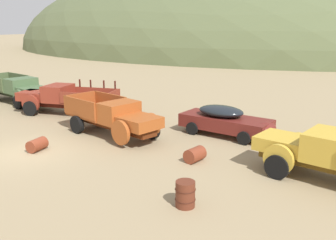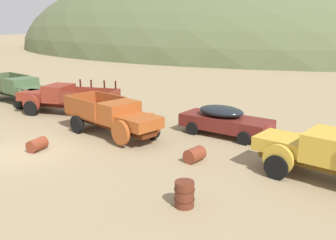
{
  "view_description": "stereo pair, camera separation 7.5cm",
  "coord_description": "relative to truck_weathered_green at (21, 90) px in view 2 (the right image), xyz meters",
  "views": [
    {
      "loc": [
        14.0,
        -10.66,
        5.81
      ],
      "look_at": [
        4.88,
        4.46,
        1.2
      ],
      "focal_mm": 40.13,
      "sensor_mm": 36.0,
      "label": 1
    },
    {
      "loc": [
        14.06,
        -10.62,
        5.81
      ],
      "look_at": [
        4.88,
        4.46,
        1.2
      ],
      "focal_mm": 40.13,
      "sensor_mm": 36.0,
      "label": 2
    }
  ],
  "objects": [
    {
      "name": "oil_drum_tipped",
      "position": [
        9.49,
        -6.59,
        -0.73
      ],
      "size": [
        0.71,
        1.0,
        0.58
      ],
      "color": "brown",
      "rests_on": "ground"
    },
    {
      "name": "truck_weathered_green",
      "position": [
        0.0,
        0.0,
        0.0
      ],
      "size": [
        6.78,
        3.24,
        1.91
      ],
      "rotation": [
        0.0,
        0.0,
        -0.16
      ],
      "color": "#232B1B",
      "rests_on": "ground"
    },
    {
      "name": "car_oxblood",
      "position": [
        16.17,
        0.22,
        -0.2
      ],
      "size": [
        5.19,
        2.28,
        1.57
      ],
      "rotation": [
        0.0,
        0.0,
        -0.08
      ],
      "color": "maroon",
      "rests_on": "ground"
    },
    {
      "name": "hill_distant",
      "position": [
        -9.54,
        65.9,
        -1.02
      ],
      "size": [
        108.28,
        79.34,
        37.47
      ],
      "primitive_type": "ellipsoid",
      "color": "#56603D",
      "rests_on": "ground"
    },
    {
      "name": "truck_faded_yellow",
      "position": [
        21.63,
        -3.25,
        -0.02
      ],
      "size": [
        6.73,
        3.12,
        2.16
      ],
      "rotation": [
        0.0,
        0.0,
        2.99
      ],
      "color": "brown",
      "rests_on": "ground"
    },
    {
      "name": "bush_front_left",
      "position": [
        5.22,
        1.51,
        -0.73
      ],
      "size": [
        1.13,
        1.09,
        1.08
      ],
      "color": "#4C8438",
      "rests_on": "ground"
    },
    {
      "name": "truck_rust_red",
      "position": [
        4.98,
        -0.79,
        -0.0
      ],
      "size": [
        6.85,
        3.65,
        2.16
      ],
      "rotation": [
        0.0,
        0.0,
        3.41
      ],
      "color": "#42140D",
      "rests_on": "ground"
    },
    {
      "name": "truck_oxide_orange",
      "position": [
        11.34,
        -2.93,
        0.01
      ],
      "size": [
        6.23,
        3.3,
        1.91
      ],
      "rotation": [
        0.0,
        0.0,
        -0.22
      ],
      "color": "#51220D",
      "rests_on": "ground"
    },
    {
      "name": "ground_plane",
      "position": [
        9.28,
        -6.99,
        -1.02
      ],
      "size": [
        300.0,
        300.0,
        0.0
      ],
      "primitive_type": "plane",
      "color": "#998460"
    },
    {
      "name": "oil_drum_spare",
      "position": [
        18.02,
        -7.84,
        -0.59
      ],
      "size": [
        0.68,
        0.68,
        0.87
      ],
      "color": "#5B2819",
      "rests_on": "ground"
    },
    {
      "name": "oil_drum_foreground",
      "position": [
        16.42,
        -4.05,
        -0.71
      ],
      "size": [
        0.76,
        0.98,
        0.62
      ],
      "color": "brown",
      "rests_on": "ground"
    }
  ]
}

